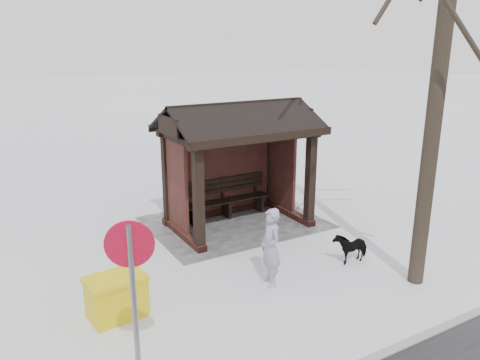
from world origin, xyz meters
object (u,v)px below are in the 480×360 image
at_px(pedestrian, 271,247).
at_px(grit_bin, 117,296).
at_px(road_sign, 132,272).
at_px(dog, 351,247).
at_px(bus_shelter, 235,139).

height_order(pedestrian, grit_bin, pedestrian).
relative_size(pedestrian, road_sign, 0.63).
relative_size(pedestrian, dog, 2.01).
xyz_separation_m(dog, grit_bin, (4.82, -0.36, 0.05)).
height_order(dog, road_sign, road_sign).
height_order(pedestrian, road_sign, road_sign).
xyz_separation_m(grit_bin, road_sign, (0.24, 1.85, 1.34)).
bearing_deg(grit_bin, bus_shelter, -151.09).
bearing_deg(bus_shelter, grit_bin, 35.49).
height_order(bus_shelter, dog, bus_shelter).
xyz_separation_m(bus_shelter, dog, (-1.03, 3.06, -1.85)).
distance_m(dog, grit_bin, 4.83).
distance_m(bus_shelter, dog, 3.72).
relative_size(bus_shelter, road_sign, 1.52).
height_order(bus_shelter, pedestrian, bus_shelter).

